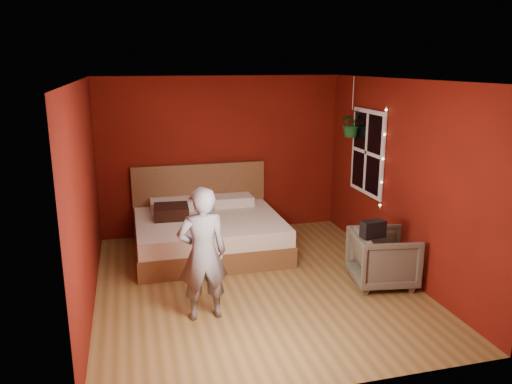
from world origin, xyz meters
TOP-DOWN VIEW (x-y plane):
  - floor at (0.00, 0.00)m, footprint 4.50×4.50m
  - room_walls at (0.00, 0.00)m, footprint 4.04×4.54m
  - window at (1.97, 0.90)m, footprint 0.05×0.97m
  - fairy_lights at (1.94, 0.38)m, footprint 0.04×0.04m
  - bed at (-0.39, 1.38)m, footprint 2.18×1.85m
  - person at (-0.77, -0.69)m, footprint 0.57×0.39m
  - armchair at (1.60, -0.40)m, footprint 0.89×0.87m
  - handbag at (1.36, -0.54)m, footprint 0.31×0.18m
  - throw_pillow at (-0.92, 1.45)m, footprint 0.54×0.54m
  - hanging_plant at (1.88, 1.30)m, footprint 0.39×0.34m

SIDE VIEW (x-z plane):
  - floor at x=0.00m, z-range 0.00..0.00m
  - bed at x=-0.39m, z-range -0.29..0.91m
  - armchair at x=1.60m, z-range 0.00..0.71m
  - throw_pillow at x=-0.92m, z-range 0.54..0.72m
  - person at x=-0.77m, z-range 0.00..1.52m
  - handbag at x=1.36m, z-range 0.71..0.92m
  - fairy_lights at x=1.94m, z-range 0.77..2.22m
  - window at x=1.97m, z-range 0.87..2.14m
  - room_walls at x=0.00m, z-range 0.37..2.99m
  - hanging_plant at x=1.88m, z-range 1.43..2.35m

